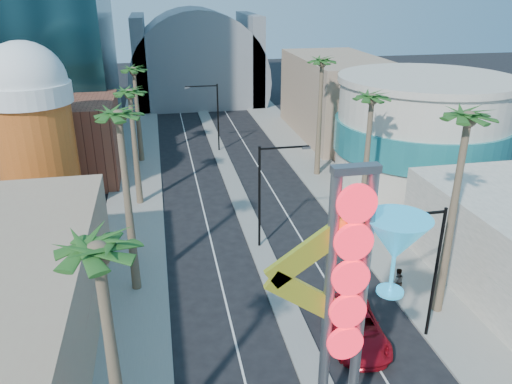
% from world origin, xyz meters
% --- Properties ---
extents(sidewalk_west, '(5.00, 100.00, 0.15)m').
position_xyz_m(sidewalk_west, '(-9.50, 35.00, 0.07)').
color(sidewalk_west, gray).
rests_on(sidewalk_west, ground).
extents(sidewalk_east, '(5.00, 100.00, 0.15)m').
position_xyz_m(sidewalk_east, '(9.50, 35.00, 0.07)').
color(sidewalk_east, gray).
rests_on(sidewalk_east, ground).
extents(median, '(1.60, 84.00, 0.15)m').
position_xyz_m(median, '(0.00, 38.00, 0.07)').
color(median, gray).
rests_on(median, ground).
extents(brick_filler_west, '(10.00, 10.00, 8.00)m').
position_xyz_m(brick_filler_west, '(-16.00, 38.00, 4.00)').
color(brick_filler_west, brown).
rests_on(brick_filler_west, ground).
extents(filler_east, '(10.00, 20.00, 10.00)m').
position_xyz_m(filler_east, '(16.00, 48.00, 5.00)').
color(filler_east, tan).
rests_on(filler_east, ground).
extents(beer_mug, '(7.00, 7.00, 14.50)m').
position_xyz_m(beer_mug, '(-17.00, 30.00, 7.84)').
color(beer_mug, '#BA5418').
rests_on(beer_mug, ground).
extents(turquoise_building, '(16.60, 16.60, 10.60)m').
position_xyz_m(turquoise_building, '(18.00, 30.00, 5.25)').
color(turquoise_building, '#B2AA97').
rests_on(turquoise_building, ground).
extents(canopy, '(22.00, 16.00, 22.00)m').
position_xyz_m(canopy, '(0.00, 72.00, 4.31)').
color(canopy, slate).
rests_on(canopy, ground).
extents(neon_sign, '(6.53, 2.60, 12.55)m').
position_xyz_m(neon_sign, '(0.82, 2.96, 7.31)').
color(neon_sign, gray).
rests_on(neon_sign, ground).
extents(streetlight_0, '(3.79, 0.25, 8.00)m').
position_xyz_m(streetlight_0, '(0.55, 20.00, 4.88)').
color(streetlight_0, black).
rests_on(streetlight_0, ground).
extents(streetlight_1, '(3.79, 0.25, 8.00)m').
position_xyz_m(streetlight_1, '(-0.55, 44.00, 4.88)').
color(streetlight_1, black).
rests_on(streetlight_1, ground).
extents(streetlight_2, '(3.45, 0.25, 8.00)m').
position_xyz_m(streetlight_2, '(6.72, 8.00, 4.83)').
color(streetlight_2, black).
rests_on(streetlight_2, ground).
extents(palm_0, '(2.40, 2.40, 11.70)m').
position_xyz_m(palm_0, '(-9.00, 2.00, 9.93)').
color(palm_0, brown).
rests_on(palm_0, ground).
extents(palm_1, '(2.40, 2.40, 12.70)m').
position_xyz_m(palm_1, '(-9.00, 16.00, 10.82)').
color(palm_1, brown).
rests_on(palm_1, ground).
extents(palm_2, '(2.40, 2.40, 11.20)m').
position_xyz_m(palm_2, '(-9.00, 30.00, 9.48)').
color(palm_2, brown).
rests_on(palm_2, ground).
extents(palm_3, '(2.40, 2.40, 11.20)m').
position_xyz_m(palm_3, '(-9.00, 42.00, 9.48)').
color(palm_3, brown).
rests_on(palm_3, ground).
extents(palm_5, '(2.40, 2.40, 13.20)m').
position_xyz_m(palm_5, '(9.00, 10.00, 11.27)').
color(palm_5, brown).
rests_on(palm_5, ground).
extents(palm_6, '(2.40, 2.40, 11.70)m').
position_xyz_m(palm_6, '(9.00, 22.00, 9.93)').
color(palm_6, brown).
rests_on(palm_6, ground).
extents(palm_7, '(2.40, 2.40, 12.70)m').
position_xyz_m(palm_7, '(9.00, 34.00, 10.82)').
color(palm_7, brown).
rests_on(palm_7, ground).
extents(red_pickup, '(3.31, 6.24, 1.67)m').
position_xyz_m(red_pickup, '(3.14, 8.53, 0.84)').
color(red_pickup, '#AB0D19').
rests_on(red_pickup, ground).
extents(pedestrian_b, '(1.01, 0.86, 1.83)m').
position_xyz_m(pedestrian_b, '(7.30, 12.03, 1.06)').
color(pedestrian_b, gray).
rests_on(pedestrian_b, sidewalk_east).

